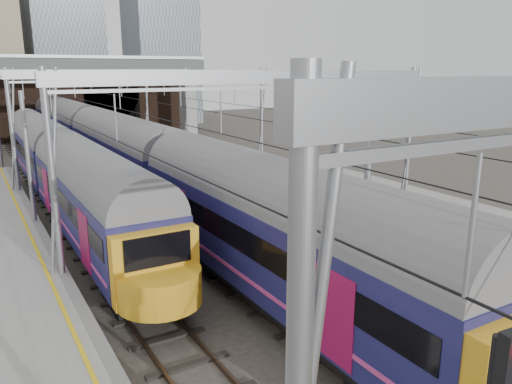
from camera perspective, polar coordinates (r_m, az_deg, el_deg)
ground at (r=16.03m, az=16.73°, el=-16.34°), size 160.00×160.00×0.00m
tracks at (r=27.51m, az=-6.57°, el=-2.87°), size 14.40×80.00×0.22m
overhead_line at (r=32.43m, az=-11.64°, el=11.24°), size 16.80×80.00×8.00m
retaining_wall at (r=62.35m, az=-19.57°, el=9.83°), size 28.00×2.75×9.00m
overbridge at (r=56.17m, az=-20.04°, el=12.43°), size 28.00×3.00×9.25m
city_skyline at (r=81.26m, az=-22.07°, el=19.44°), size 37.50×27.50×60.00m
train_main at (r=40.94m, az=-18.18°, el=5.82°), size 3.06×70.66×5.18m
train_second at (r=30.29m, az=-21.29°, el=2.58°), size 2.77×32.03×4.77m
equip_cover_a at (r=18.70m, az=1.35°, el=-11.00°), size 0.94×0.81×0.09m
equip_cover_b at (r=19.44m, az=9.55°, el=-10.19°), size 0.79×0.56×0.09m
equip_cover_c at (r=19.51m, az=14.49°, el=-10.34°), size 0.96×0.72×0.11m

